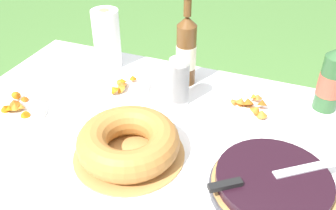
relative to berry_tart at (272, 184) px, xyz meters
name	(u,v)px	position (x,y,z in m)	size (l,w,h in m)	color
garden_table	(162,170)	(-0.33, 0.02, -0.09)	(1.56, 1.12, 0.70)	brown
tablecloth	(162,159)	(-0.33, 0.02, -0.04)	(1.57, 1.13, 0.10)	white
berry_tart	(272,184)	(0.00, 0.00, 0.00)	(0.34, 0.34, 0.06)	#38383D
serving_knife	(264,177)	(-0.02, -0.02, 0.04)	(0.31, 0.25, 0.01)	silver
bundt_cake	(128,143)	(-0.42, -0.01, 0.02)	(0.34, 0.34, 0.10)	#B78447
cup_stack	(179,82)	(-0.38, 0.31, 0.06)	(0.07, 0.07, 0.18)	white
cider_bottle_green	(332,79)	(0.11, 0.47, 0.09)	(0.08, 0.08, 0.32)	#2D562D
cider_bottle_amber	(186,51)	(-0.40, 0.45, 0.11)	(0.08, 0.08, 0.36)	brown
snack_plate_near	(122,87)	(-0.61, 0.31, -0.02)	(0.22, 0.22, 0.06)	white
snack_plate_left	(249,108)	(-0.13, 0.35, -0.01)	(0.23, 0.23, 0.06)	white
snack_plate_right	(13,110)	(-0.90, 0.03, -0.02)	(0.24, 0.24, 0.06)	white
paper_towel_roll	(107,39)	(-0.75, 0.46, 0.09)	(0.11, 0.11, 0.24)	white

